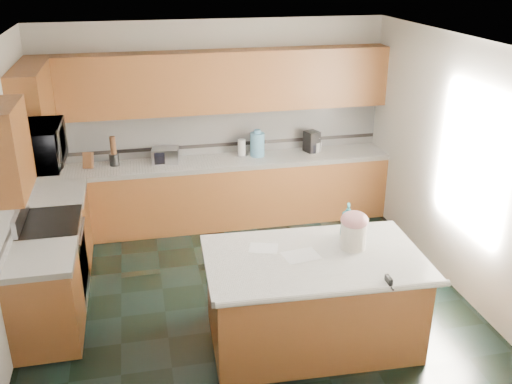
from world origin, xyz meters
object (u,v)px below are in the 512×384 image
object	(u,v)px
knife_block	(88,160)
coffee_maker	(312,142)
island_base	(312,302)
island_top	(314,259)
treat_jar	(353,236)
toaster_oven	(165,155)
soap_bottle_island	(348,220)

from	to	relation	value
knife_block	coffee_maker	xyz separation A→B (m)	(2.98, 0.03, 0.04)
coffee_maker	island_base	bearing A→B (deg)	-126.01
island_top	treat_jar	distance (m)	0.43
island_top	toaster_oven	distance (m)	3.04
coffee_maker	soap_bottle_island	bearing A→B (deg)	-118.94
soap_bottle_island	knife_block	world-z (taller)	soap_bottle_island
treat_jar	coffee_maker	distance (m)	2.81
soap_bottle_island	knife_block	xyz separation A→B (m)	(-2.55, 2.52, -0.07)
toaster_oven	coffee_maker	world-z (taller)	coffee_maker
treat_jar	toaster_oven	size ratio (longest dim) A/B	0.72
treat_jar	knife_block	world-z (taller)	treat_jar
island_top	soap_bottle_island	size ratio (longest dim) A/B	5.68
knife_block	coffee_maker	bearing A→B (deg)	13.94
toaster_oven	knife_block	bearing A→B (deg)	-171.08
coffee_maker	treat_jar	bearing A→B (deg)	-118.67
island_base	knife_block	xyz separation A→B (m)	(-2.12, 2.82, 0.59)
knife_block	toaster_oven	size ratio (longest dim) A/B	0.61
treat_jar	knife_block	distance (m)	3.72
knife_block	toaster_oven	world-z (taller)	knife_block
treat_jar	toaster_oven	xyz separation A→B (m)	(-1.54, 2.74, -0.02)
soap_bottle_island	island_base	bearing A→B (deg)	-127.09
island_top	knife_block	xyz separation A→B (m)	(-2.12, 2.82, 0.13)
soap_bottle_island	treat_jar	bearing A→B (deg)	-78.73
island_base	treat_jar	world-z (taller)	treat_jar
knife_block	island_top	bearing A→B (deg)	-39.65
knife_block	treat_jar	bearing A→B (deg)	-34.01
knife_block	soap_bottle_island	bearing A→B (deg)	-31.33
knife_block	coffee_maker	world-z (taller)	coffee_maker
soap_bottle_island	coffee_maker	bearing A→B (deg)	97.87
soap_bottle_island	toaster_oven	size ratio (longest dim) A/B	1.02
treat_jar	coffee_maker	xyz separation A→B (m)	(0.46, 2.77, 0.02)
soap_bottle_island	island_top	bearing A→B (deg)	-127.09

